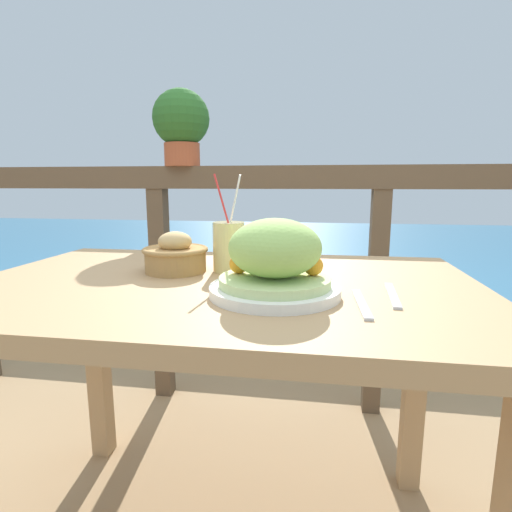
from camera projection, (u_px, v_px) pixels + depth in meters
patio_table at (223, 322)px, 0.94m from camera, size 1.16×0.75×0.73m
railing_fence at (264, 237)px, 1.63m from camera, size 2.80×0.08×1.02m
sea_backdrop at (296, 258)px, 4.16m from camera, size 12.00×4.00×0.36m
salad_plate at (275, 262)px, 0.79m from camera, size 0.26×0.26×0.15m
drink_glass at (229, 247)px, 1.00m from camera, size 0.08×0.08×0.24m
bread_basket at (176, 255)px, 1.00m from camera, size 0.16×0.16×0.10m
potted_plant at (181, 123)px, 1.60m from camera, size 0.23×0.23×0.30m
fork at (361, 303)px, 0.73m from camera, size 0.02×0.18×0.00m
knife at (392, 295)px, 0.79m from camera, size 0.03×0.18×0.00m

